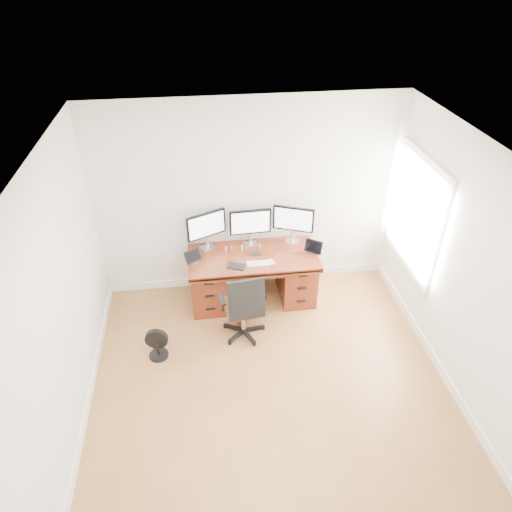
{
  "coord_description": "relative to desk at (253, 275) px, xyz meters",
  "views": [
    {
      "loc": [
        -0.62,
        -3.08,
        4.16
      ],
      "look_at": [
        0.0,
        1.5,
        0.95
      ],
      "focal_mm": 32.0,
      "sensor_mm": 36.0,
      "label": 1
    }
  ],
  "objects": [
    {
      "name": "back_wall",
      "position": [
        0.0,
        0.42,
        0.95
      ],
      "size": [
        4.0,
        0.1,
        2.7
      ],
      "primitive_type": "cube",
      "color": "white",
      "rests_on": "ground"
    },
    {
      "name": "monitor_center",
      "position": [
        0.0,
        0.24,
        0.68
      ],
      "size": [
        0.55,
        0.15,
        0.53
      ],
      "rotation": [
        0.0,
        0.0,
        0.04
      ],
      "color": "silver",
      "rests_on": "desk"
    },
    {
      "name": "drawing_tablet",
      "position": [
        -0.24,
        -0.24,
        0.35
      ],
      "size": [
        0.26,
        0.22,
        0.01
      ],
      "primitive_type": "cube",
      "rotation": [
        0.0,
        0.0,
        -0.41
      ],
      "color": "black",
      "rests_on": "desk"
    },
    {
      "name": "figurine_yellow",
      "position": [
        -0.13,
        0.12,
        0.39
      ],
      "size": [
        0.03,
        0.03,
        0.08
      ],
      "color": "#E1B167",
      "rests_on": "desk"
    },
    {
      "name": "office_chair",
      "position": [
        -0.2,
        -0.72,
        -0.08
      ],
      "size": [
        0.58,
        0.58,
        0.98
      ],
      "rotation": [
        0.0,
        0.0,
        0.11
      ],
      "color": "black",
      "rests_on": "ground"
    },
    {
      "name": "right_wall",
      "position": [
        2.0,
        -1.72,
        0.95
      ],
      "size": [
        0.1,
        4.5,
        2.7
      ],
      "color": "white",
      "rests_on": "ground"
    },
    {
      "name": "keyboard",
      "position": [
        0.03,
        -0.23,
        0.36
      ],
      "size": [
        0.27,
        0.12,
        0.01
      ],
      "primitive_type": "cube",
      "rotation": [
        0.0,
        0.0,
        0.0
      ],
      "color": "white",
      "rests_on": "desk"
    },
    {
      "name": "monitor_left",
      "position": [
        -0.58,
        0.24,
        0.68
      ],
      "size": [
        0.51,
        0.26,
        0.53
      ],
      "rotation": [
        0.0,
        0.0,
        0.43
      ],
      "color": "silver",
      "rests_on": "desk"
    },
    {
      "name": "desk",
      "position": [
        0.0,
        0.0,
        0.0
      ],
      "size": [
        1.7,
        0.8,
        0.75
      ],
      "color": "#5E2312",
      "rests_on": "ground"
    },
    {
      "name": "figurine_pink",
      "position": [
        -0.34,
        0.12,
        0.39
      ],
      "size": [
        0.03,
        0.03,
        0.08
      ],
      "color": "pink",
      "rests_on": "desk"
    },
    {
      "name": "phone",
      "position": [
        0.04,
        -0.0,
        0.35
      ],
      "size": [
        0.15,
        0.09,
        0.01
      ],
      "primitive_type": "cube",
      "rotation": [
        0.0,
        0.0,
        0.13
      ],
      "color": "black",
      "rests_on": "desk"
    },
    {
      "name": "figurine_brown",
      "position": [
        0.1,
        0.12,
        0.39
      ],
      "size": [
        0.03,
        0.03,
        0.08
      ],
      "color": "#96533D",
      "rests_on": "desk"
    },
    {
      "name": "tablet_left",
      "position": [
        -0.77,
        -0.08,
        0.43
      ],
      "size": [
        0.23,
        0.19,
        0.19
      ],
      "rotation": [
        0.0,
        0.0,
        0.62
      ],
      "color": "silver",
      "rests_on": "desk"
    },
    {
      "name": "monitor_right",
      "position": [
        0.58,
        0.24,
        0.68
      ],
      "size": [
        0.52,
        0.24,
        0.53
      ],
      "rotation": [
        0.0,
        0.0,
        -0.39
      ],
      "color": "silver",
      "rests_on": "desk"
    },
    {
      "name": "trackpad",
      "position": [
        0.19,
        -0.22,
        0.35
      ],
      "size": [
        0.15,
        0.15,
        0.01
      ],
      "primitive_type": "cube",
      "rotation": [
        0.0,
        0.0,
        0.29
      ],
      "color": "#B7B9BE",
      "rests_on": "desk"
    },
    {
      "name": "ground",
      "position": [
        0.0,
        -1.83,
        -0.4
      ],
      "size": [
        4.5,
        4.5,
        0.0
      ],
      "primitive_type": "plane",
      "color": "olive",
      "rests_on": "ground"
    },
    {
      "name": "tablet_right",
      "position": [
        0.8,
        -0.08,
        0.43
      ],
      "size": [
        0.23,
        0.19,
        0.19
      ],
      "rotation": [
        0.0,
        0.0,
        -0.62
      ],
      "color": "silver",
      "rests_on": "desk"
    },
    {
      "name": "figurine_blue",
      "position": [
        -0.27,
        0.12,
        0.39
      ],
      "size": [
        0.03,
        0.03,
        0.08
      ],
      "color": "#5978D8",
      "rests_on": "desk"
    },
    {
      "name": "floor_fan",
      "position": [
        -1.27,
        -0.93,
        -0.21
      ],
      "size": [
        0.28,
        0.23,
        0.4
      ],
      "rotation": [
        0.0,
        0.0,
        -0.12
      ],
      "color": "black",
      "rests_on": "ground"
    }
  ]
}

